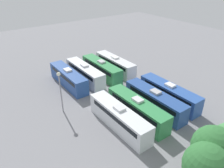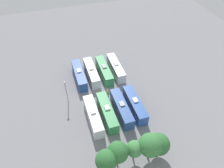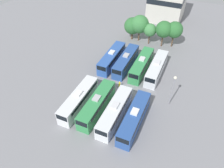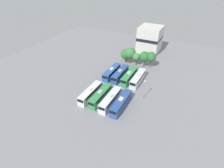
# 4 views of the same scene
# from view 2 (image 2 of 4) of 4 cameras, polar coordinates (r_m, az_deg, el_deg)

# --- Properties ---
(ground_plane) EXTENTS (119.57, 119.57, 0.00)m
(ground_plane) POSITION_cam_2_polar(r_m,az_deg,el_deg) (61.40, -1.65, -2.47)
(ground_plane) COLOR gray
(bus_0) EXTENTS (2.58, 11.71, 3.48)m
(bus_0) POSITION_cam_2_polar(r_m,az_deg,el_deg) (67.15, 1.01, 4.31)
(bus_0) COLOR silver
(bus_0) RESTS_ON ground_plane
(bus_1) EXTENTS (2.58, 11.71, 3.48)m
(bus_1) POSITION_cam_2_polar(r_m,az_deg,el_deg) (66.11, -2.03, 3.55)
(bus_1) COLOR #338C4C
(bus_1) RESTS_ON ground_plane
(bus_2) EXTENTS (2.58, 11.71, 3.48)m
(bus_2) POSITION_cam_2_polar(r_m,az_deg,el_deg) (65.71, -5.35, 3.07)
(bus_2) COLOR silver
(bus_2) RESTS_ON ground_plane
(bus_3) EXTENTS (2.58, 11.71, 3.48)m
(bus_3) POSITION_cam_2_polar(r_m,az_deg,el_deg) (65.27, -8.53, 2.39)
(bus_3) COLOR #284C93
(bus_3) RESTS_ON ground_plane
(bus_4) EXTENTS (2.58, 11.71, 3.48)m
(bus_4) POSITION_cam_2_polar(r_m,az_deg,el_deg) (56.63, 5.98, -5.30)
(bus_4) COLOR #2D56A8
(bus_4) RESTS_ON ground_plane
(bus_5) EXTENTS (2.58, 11.71, 3.48)m
(bus_5) POSITION_cam_2_polar(r_m,az_deg,el_deg) (55.57, 2.55, -6.28)
(bus_5) COLOR #284C93
(bus_5) RESTS_ON ground_plane
(bus_6) EXTENTS (2.58, 11.71, 3.48)m
(bus_6) POSITION_cam_2_polar(r_m,az_deg,el_deg) (54.72, -1.28, -7.29)
(bus_6) COLOR #338C4C
(bus_6) RESTS_ON ground_plane
(bus_7) EXTENTS (2.58, 11.71, 3.48)m
(bus_7) POSITION_cam_2_polar(r_m,az_deg,el_deg) (54.15, -4.91, -8.25)
(bus_7) COLOR silver
(bus_7) RESTS_ON ground_plane
(worker_person) EXTENTS (0.36, 0.36, 1.65)m
(worker_person) POSITION_cam_2_polar(r_m,az_deg,el_deg) (60.81, -1.16, -1.99)
(worker_person) COLOR gold
(worker_person) RESTS_ON ground_plane
(light_pole) EXTENTS (0.60, 0.60, 7.03)m
(light_pole) POSITION_cam_2_polar(r_m,az_deg,el_deg) (57.27, -12.02, -1.01)
(light_pole) COLOR gray
(light_pole) RESTS_ON ground_plane
(tree_0) EXTENTS (4.68, 4.68, 6.46)m
(tree_0) POSITION_cam_2_polar(r_m,az_deg,el_deg) (47.65, 12.10, -15.13)
(tree_0) COLOR brown
(tree_0) RESTS_ON ground_plane
(tree_1) EXTENTS (4.96, 4.96, 7.43)m
(tree_1) POSITION_cam_2_polar(r_m,az_deg,el_deg) (46.25, 10.00, -15.43)
(tree_1) COLOR brown
(tree_1) RESTS_ON ground_plane
(tree_2) EXTENTS (3.49, 3.49, 5.89)m
(tree_2) POSITION_cam_2_polar(r_m,az_deg,el_deg) (46.32, 5.87, -16.50)
(tree_2) COLOR brown
(tree_2) RESTS_ON ground_plane
(tree_3) EXTENTS (4.39, 4.39, 7.23)m
(tree_3) POSITION_cam_2_polar(r_m,az_deg,el_deg) (44.73, 1.51, -17.37)
(tree_3) COLOR brown
(tree_3) RESTS_ON ground_plane
(tree_4) EXTENTS (4.33, 4.33, 7.17)m
(tree_4) POSITION_cam_2_polar(r_m,az_deg,el_deg) (43.96, -1.51, -19.31)
(tree_4) COLOR brown
(tree_4) RESTS_ON ground_plane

